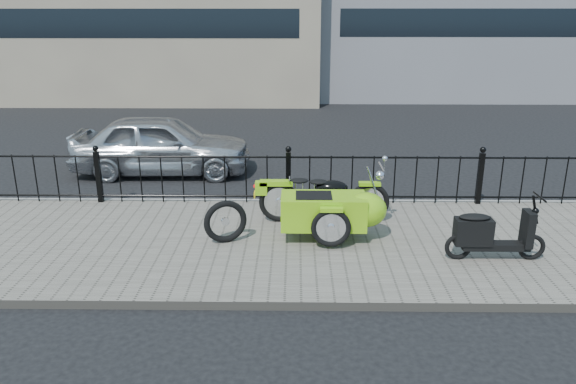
{
  "coord_description": "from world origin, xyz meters",
  "views": [
    {
      "loc": [
        0.13,
        -8.54,
        3.6
      ],
      "look_at": [
        0.01,
        -0.1,
        0.79
      ],
      "focal_mm": 35.0,
      "sensor_mm": 36.0,
      "label": 1
    }
  ],
  "objects_px": {
    "scooter": "(489,235)",
    "sedan_car": "(162,145)",
    "motorcycle_sidecar": "(334,208)",
    "spare_tire": "(225,222)"
  },
  "relations": [
    {
      "from": "spare_tire",
      "to": "sedan_car",
      "type": "relative_size",
      "value": 0.17
    },
    {
      "from": "scooter",
      "to": "sedan_car",
      "type": "xyz_separation_m",
      "value": [
        -5.75,
        4.7,
        0.17
      ]
    },
    {
      "from": "motorcycle_sidecar",
      "to": "scooter",
      "type": "distance_m",
      "value": 2.32
    },
    {
      "from": "spare_tire",
      "to": "sedan_car",
      "type": "bearing_deg",
      "value": 114.79
    },
    {
      "from": "motorcycle_sidecar",
      "to": "sedan_car",
      "type": "xyz_separation_m",
      "value": [
        -3.59,
        3.85,
        0.07
      ]
    },
    {
      "from": "scooter",
      "to": "spare_tire",
      "type": "xyz_separation_m",
      "value": [
        -3.84,
        0.56,
        -0.04
      ]
    },
    {
      "from": "scooter",
      "to": "sedan_car",
      "type": "relative_size",
      "value": 0.37
    },
    {
      "from": "spare_tire",
      "to": "sedan_car",
      "type": "distance_m",
      "value": 4.56
    },
    {
      "from": "spare_tire",
      "to": "scooter",
      "type": "bearing_deg",
      "value": -8.36
    },
    {
      "from": "scooter",
      "to": "sedan_car",
      "type": "bearing_deg",
      "value": 140.74
    }
  ]
}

